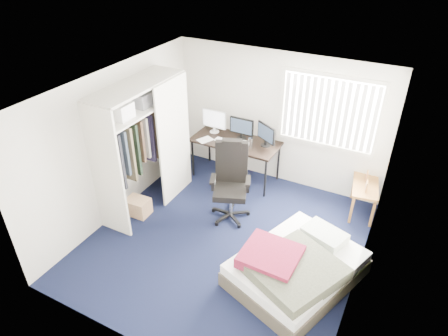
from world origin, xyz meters
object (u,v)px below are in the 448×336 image
desk (236,139)px  bed (295,267)px  office_chair (231,189)px  nightstand (365,188)px

desk → bed: desk is taller
bed → desk: bearing=133.2°
desk → bed: size_ratio=0.79×
office_chair → bed: (1.48, -0.94, -0.26)m
desk → office_chair: office_chair is taller
office_chair → nightstand: (1.99, 1.10, -0.02)m
desk → office_chair: size_ratio=1.22×
desk → bed: bearing=-46.8°
desk → nightstand: (2.43, 0.00, -0.33)m
desk → nightstand: size_ratio=1.88×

